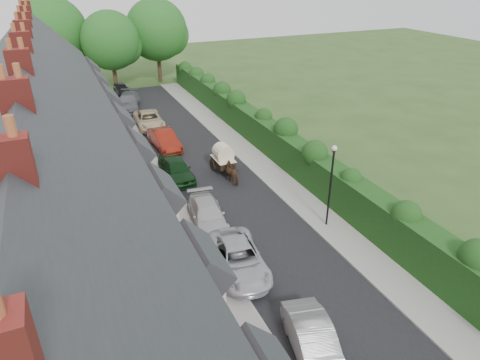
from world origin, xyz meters
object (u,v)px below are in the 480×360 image
(car_silver_a, at_px, (314,342))
(car_white, at_px, (207,215))
(horse, at_px, (233,173))
(lamppost, at_px, (331,176))
(car_black, at_px, (121,89))
(car_red, at_px, (164,140))
(car_silver_b, at_px, (239,259))
(car_green, at_px, (176,169))
(horse_cart, at_px, (223,156))
(car_grey, at_px, (129,102))
(car_beige, at_px, (149,120))

(car_silver_a, xyz_separation_m, car_white, (-0.57, 10.74, -0.04))
(car_silver_a, bearing_deg, horse, 91.59)
(lamppost, bearing_deg, car_black, 100.16)
(car_white, distance_m, car_red, 12.60)
(car_silver_b, xyz_separation_m, car_white, (0.00, 4.66, -0.03))
(car_white, xyz_separation_m, horse, (3.51, 4.45, 0.04))
(car_green, xyz_separation_m, horse_cart, (3.51, -0.33, 0.51))
(car_grey, distance_m, car_black, 6.26)
(horse, bearing_deg, lamppost, 99.35)
(car_grey, bearing_deg, car_green, -75.24)
(car_silver_b, height_order, car_grey, car_grey)
(car_white, xyz_separation_m, car_black, (0.30, 31.06, -0.04))
(car_silver_b, height_order, horse, horse)
(car_red, bearing_deg, lamppost, -73.39)
(car_grey, height_order, horse, car_grey)
(car_silver_a, distance_m, car_grey, 35.56)
(car_silver_b, bearing_deg, car_white, 97.75)
(car_silver_a, bearing_deg, car_silver_b, 107.91)
(car_grey, height_order, horse_cart, horse_cart)
(car_green, distance_m, car_beige, 11.65)
(car_silver_b, height_order, horse_cart, horse_cart)
(car_white, bearing_deg, car_grey, 97.57)
(car_red, bearing_deg, car_silver_b, -95.81)
(car_green, distance_m, car_black, 24.44)
(car_red, distance_m, horse, 8.60)
(car_silver_b, relative_size, horse, 3.01)
(horse_cart, bearing_deg, car_silver_a, -99.76)
(car_silver_a, relative_size, car_grey, 0.80)
(car_grey, bearing_deg, car_silver_b, -75.24)
(lamppost, bearing_deg, car_silver_a, -126.96)
(car_beige, relative_size, horse, 3.05)
(car_red, xyz_separation_m, horse_cart, (2.83, -6.29, 0.49))
(car_silver_a, distance_m, car_beige, 28.99)
(lamppost, distance_m, car_beige, 22.16)
(horse_cart, bearing_deg, car_green, 174.70)
(car_white, distance_m, car_green, 6.62)
(car_white, bearing_deg, horse_cart, 68.44)
(car_red, xyz_separation_m, car_grey, (-0.67, 12.23, 0.02))
(car_grey, bearing_deg, lamppost, -62.28)
(lamppost, height_order, car_black, lamppost)
(lamppost, distance_m, car_silver_b, 7.10)
(car_silver_a, distance_m, car_red, 23.32)
(lamppost, relative_size, car_silver_a, 1.18)
(car_white, relative_size, car_green, 1.04)
(car_silver_a, bearing_deg, car_green, 104.41)
(car_green, distance_m, horse, 4.12)
(lamppost, relative_size, car_white, 1.10)
(car_black, bearing_deg, horse_cart, -83.86)
(car_red, height_order, car_beige, car_red)
(car_silver_a, bearing_deg, car_grey, 103.44)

